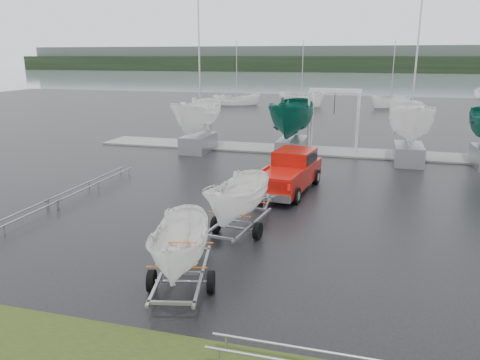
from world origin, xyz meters
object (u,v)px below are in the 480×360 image
Objects in this scene: trailer_hitched at (239,165)px; boat_hoist at (334,112)px; pickup_truck at (290,170)px; trailer_parked at (180,206)px.

trailer_hitched is 15.75m from boat_hoist.
trailer_parked reaches higher than pickup_truck.
trailer_parked is 1.05× the size of boat_hoist.
pickup_truck is 9.71m from boat_hoist.
trailer_parked is at bearing -87.72° from trailer_hitched.
trailer_hitched reaches higher than pickup_truck.
pickup_truck is at bearing 70.32° from trailer_parked.
boat_hoist is at bearing 90.20° from trailer_hitched.
pickup_truck is 1.36× the size of boat_hoist.
trailer_parked is at bearing -89.06° from pickup_truck.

